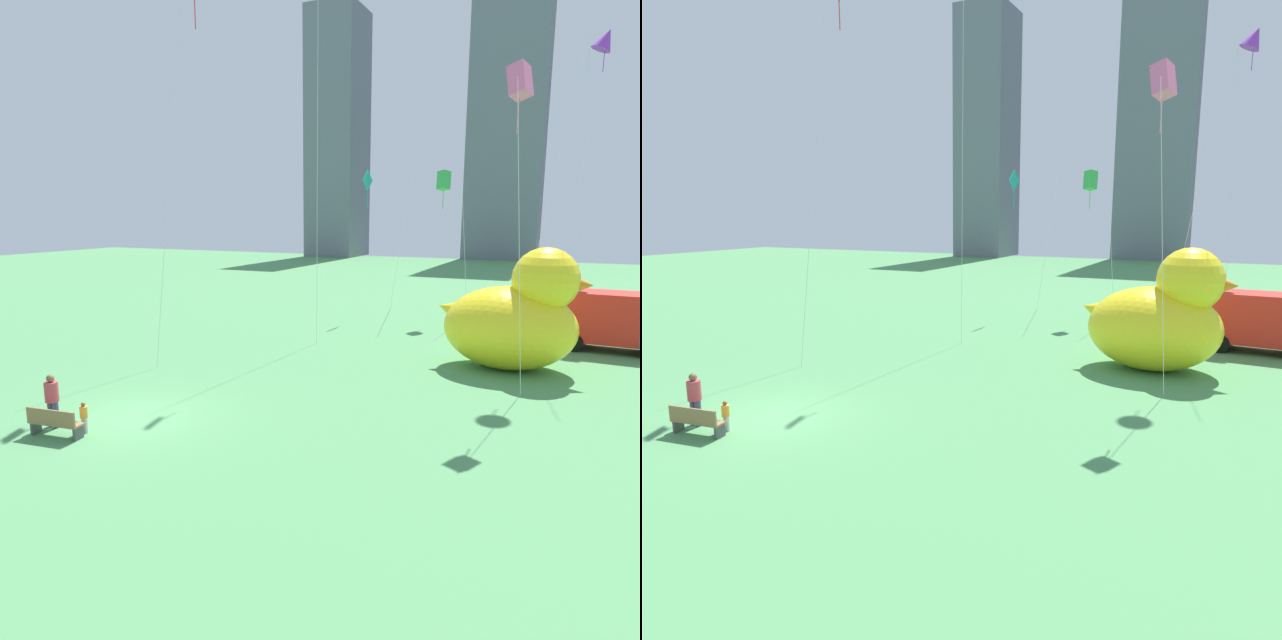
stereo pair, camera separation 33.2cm
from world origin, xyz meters
The scene contains 12 objects.
ground_plane centered at (0.00, 0.00, 0.00)m, with size 140.00×140.00×0.00m, color #509056.
park_bench centered at (-0.97, -2.22, 0.48)m, with size 1.76×0.66×0.90m.
person_adult centered at (-1.69, -1.63, 0.94)m, with size 0.42×0.42×1.70m.
person_child centered at (-0.47, -1.55, 0.53)m, with size 0.24×0.24×0.96m.
giant_inflatable_duck centered at (10.53, 11.36, 2.22)m, with size 6.30×4.04×5.22m.
box_truck centered at (14.33, 16.78, 1.43)m, with size 5.57×2.68×2.85m.
city_skyline centered at (16.29, 73.01, 19.36)m, with size 67.84×21.00×41.54m.
kite_purple centered at (13.15, 23.81, 16.00)m, with size 1.56×1.40×16.77m.
kite_teal centered at (0.45, 21.05, 8.25)m, with size 3.09×3.74×9.23m.
kite_green centered at (4.92, 21.87, 8.48)m, with size 1.98×2.95×9.15m.
kite_pink centered at (10.54, 7.77, 10.88)m, with size 1.20×1.27×11.61m.
kite_red centered at (-2.21, 6.88, 14.69)m, with size 2.19×3.21×16.23m.
Camera 2 is at (13.16, -13.16, 6.58)m, focal length 31.66 mm.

